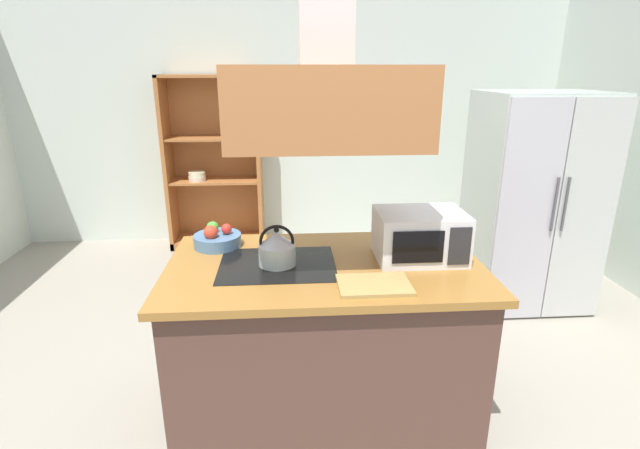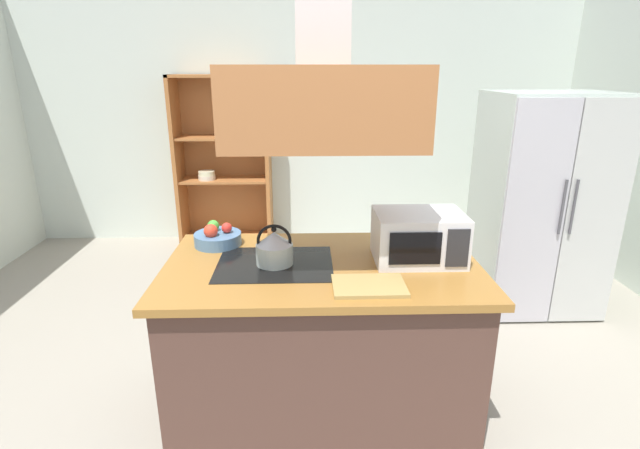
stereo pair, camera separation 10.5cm
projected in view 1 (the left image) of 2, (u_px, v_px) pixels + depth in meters
ground_plane at (300, 404)px, 2.80m from camera, size 7.80×7.80×0.00m
wall_back at (290, 118)px, 5.22m from camera, size 6.00×0.12×2.70m
kitchen_island at (324, 338)px, 2.64m from camera, size 1.65×0.97×0.90m
range_hood at (325, 83)px, 2.22m from camera, size 0.90×0.70×1.17m
refrigerator at (532, 202)px, 3.83m from camera, size 0.90×0.78×1.71m
dish_cabinet at (215, 172)px, 5.13m from camera, size 0.99×0.40×1.81m
kettle at (277, 248)px, 2.46m from camera, size 0.19×0.19×0.22m
cutting_board at (374, 285)px, 2.23m from camera, size 0.34×0.24×0.02m
microwave at (420, 235)px, 2.53m from camera, size 0.46×0.35×0.26m
fruit_bowl at (217, 239)px, 2.73m from camera, size 0.27×0.27×0.14m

